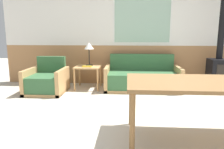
# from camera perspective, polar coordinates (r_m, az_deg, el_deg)

# --- Properties ---
(ground_plane) EXTENTS (16.00, 16.00, 0.00)m
(ground_plane) POSITION_cam_1_polar(r_m,az_deg,el_deg) (3.24, 11.89, -13.05)
(ground_plane) COLOR beige
(wall_back) EXTENTS (7.20, 0.09, 2.70)m
(wall_back) POSITION_cam_1_polar(r_m,az_deg,el_deg) (5.58, 8.74, 11.33)
(wall_back) COLOR #AD7A4C
(wall_back) RESTS_ON ground_plane
(couch) EXTENTS (1.71, 0.85, 0.79)m
(couch) POSITION_cam_1_polar(r_m,az_deg,el_deg) (5.12, 7.87, -1.19)
(couch) COLOR tan
(couch) RESTS_ON ground_plane
(armchair) EXTENTS (0.81, 0.85, 0.76)m
(armchair) POSITION_cam_1_polar(r_m,az_deg,el_deg) (5.03, -16.67, -1.85)
(armchair) COLOR tan
(armchair) RESTS_ON ground_plane
(side_table) EXTENTS (0.59, 0.59, 0.53)m
(side_table) POSITION_cam_1_polar(r_m,az_deg,el_deg) (5.17, -6.32, 1.32)
(side_table) COLOR tan
(side_table) RESTS_ON ground_plane
(table_lamp) EXTENTS (0.23, 0.23, 0.55)m
(table_lamp) POSITION_cam_1_polar(r_m,az_deg,el_deg) (5.21, -6.03, 7.10)
(table_lamp) COLOR black
(table_lamp) RESTS_ON side_table
(book_stack) EXTENTS (0.22, 0.12, 0.02)m
(book_stack) POSITION_cam_1_polar(r_m,az_deg,el_deg) (5.05, -6.53, 2.11)
(book_stack) COLOR gold
(book_stack) RESTS_ON side_table
(dining_table) EXTENTS (1.86, 0.91, 0.74)m
(dining_table) POSITION_cam_1_polar(r_m,az_deg,el_deg) (2.80, 23.33, -3.01)
(dining_table) COLOR olive
(dining_table) RESTS_ON ground_plane
(wood_stove) EXTENTS (0.44, 0.44, 2.33)m
(wood_stove) POSITION_cam_1_polar(r_m,az_deg,el_deg) (5.48, 26.25, 2.83)
(wood_stove) COLOR black
(wood_stove) RESTS_ON ground_plane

